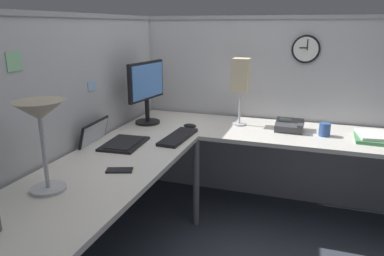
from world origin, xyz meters
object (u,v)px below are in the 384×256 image
(laptop, at_px, (111,140))
(computer_mouse, at_px, (190,126))
(cell_phone, at_px, (119,170))
(keyboard, at_px, (178,137))
(book_stack, at_px, (372,137))
(coffee_mug, at_px, (325,130))
(monitor, at_px, (147,88))
(desk_lamp_dome, at_px, (40,118))
(desk_lamp_paper, at_px, (241,77))
(office_phone, at_px, (290,126))
(wall_clock, at_px, (306,49))

(laptop, bearing_deg, computer_mouse, -35.70)
(cell_phone, bearing_deg, keyboard, -28.12)
(book_stack, bearing_deg, cell_phone, 127.05)
(computer_mouse, relative_size, coffee_mug, 1.08)
(laptop, relative_size, book_stack, 1.35)
(monitor, relative_size, laptop, 1.24)
(monitor, relative_size, desk_lamp_dome, 1.12)
(cell_phone, xyz_separation_m, desk_lamp_paper, (1.15, -0.44, 0.38))
(computer_mouse, height_order, coffee_mug, coffee_mug)
(desk_lamp_dome, xyz_separation_m, office_phone, (1.42, -1.05, -0.33))
(office_phone, bearing_deg, monitor, 97.22)
(desk_lamp_dome, relative_size, coffee_mug, 4.64)
(monitor, bearing_deg, book_stack, -86.67)
(computer_mouse, height_order, desk_lamp_dome, desk_lamp_dome)
(cell_phone, xyz_separation_m, office_phone, (1.10, -0.84, 0.03))
(coffee_mug, bearing_deg, keyboard, 111.70)
(cell_phone, distance_m, book_stack, 1.75)
(laptop, xyz_separation_m, keyboard, (0.25, -0.39, -0.01))
(cell_phone, relative_size, desk_lamp_paper, 0.27)
(computer_mouse, bearing_deg, office_phone, -77.63)
(desk_lamp_paper, bearing_deg, book_stack, -95.73)
(coffee_mug, bearing_deg, computer_mouse, 96.46)
(monitor, relative_size, cell_phone, 3.47)
(desk_lamp_dome, relative_size, wall_clock, 2.02)
(computer_mouse, height_order, desk_lamp_paper, desk_lamp_paper)
(desk_lamp_dome, distance_m, office_phone, 1.80)
(desk_lamp_paper, bearing_deg, office_phone, -97.40)
(office_phone, bearing_deg, book_stack, -94.52)
(computer_mouse, distance_m, desk_lamp_paper, 0.55)
(wall_clock, bearing_deg, coffee_mug, -153.79)
(book_stack, bearing_deg, wall_clock, 53.51)
(computer_mouse, distance_m, wall_clock, 1.10)
(cell_phone, bearing_deg, book_stack, -72.45)
(keyboard, distance_m, cell_phone, 0.66)
(desk_lamp_paper, xyz_separation_m, wall_clock, (0.27, -0.46, 0.21))
(desk_lamp_dome, distance_m, coffee_mug, 1.91)
(computer_mouse, height_order, office_phone, office_phone)
(cell_phone, relative_size, coffee_mug, 1.50)
(monitor, distance_m, wall_clock, 1.30)
(keyboard, bearing_deg, wall_clock, -43.53)
(keyboard, relative_size, computer_mouse, 4.13)
(coffee_mug, distance_m, wall_clock, 0.69)
(desk_lamp_dome, height_order, office_phone, desk_lamp_dome)
(book_stack, bearing_deg, keyboard, 107.10)
(keyboard, bearing_deg, office_phone, -56.51)
(computer_mouse, bearing_deg, desk_lamp_dome, 166.34)
(laptop, relative_size, computer_mouse, 3.87)
(monitor, xyz_separation_m, wall_clock, (0.47, -1.18, 0.30))
(computer_mouse, xyz_separation_m, coffee_mug, (0.11, -0.99, 0.03))
(office_phone, bearing_deg, laptop, 121.67)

